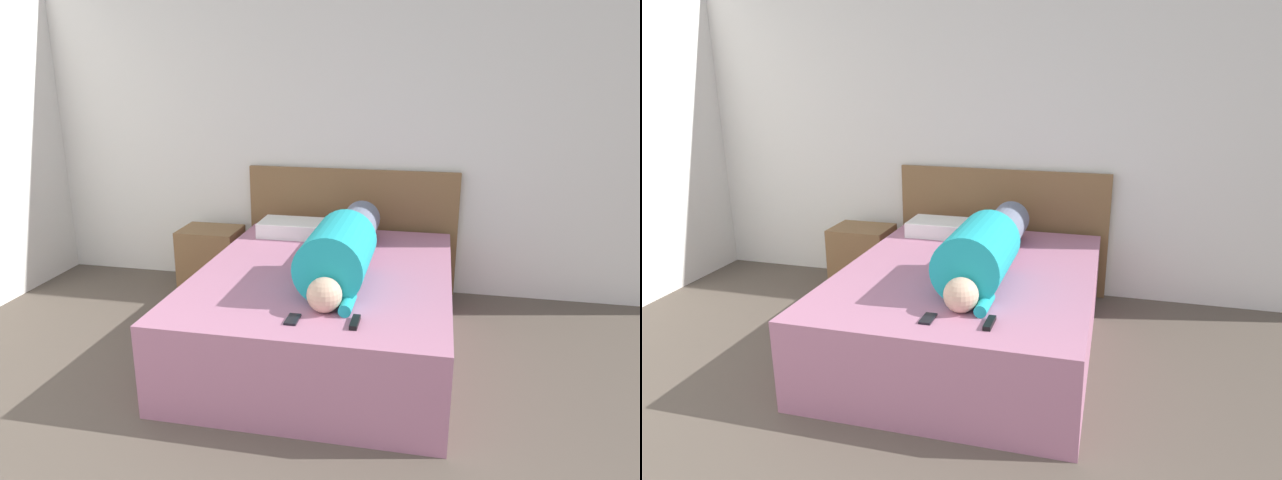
# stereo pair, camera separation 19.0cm
# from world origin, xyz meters

# --- Properties ---
(wall_back) EXTENTS (6.31, 0.06, 2.60)m
(wall_back) POSITION_xyz_m (0.00, 3.90, 1.30)
(wall_back) COLOR white
(wall_back) RESTS_ON ground_plane
(bed) EXTENTS (1.60, 2.04, 0.54)m
(bed) POSITION_xyz_m (0.07, 2.72, 0.27)
(bed) COLOR #B2708E
(bed) RESTS_ON ground_plane
(headboard) EXTENTS (1.72, 0.04, 1.01)m
(headboard) POSITION_xyz_m (0.07, 3.83, 0.51)
(headboard) COLOR brown
(headboard) RESTS_ON ground_plane
(nightstand) EXTENTS (0.48, 0.38, 0.53)m
(nightstand) POSITION_xyz_m (-1.06, 3.54, 0.26)
(nightstand) COLOR brown
(nightstand) RESTS_ON ground_plane
(person_lying) EXTENTS (0.40, 1.59, 0.40)m
(person_lying) POSITION_xyz_m (0.19, 2.70, 0.71)
(person_lying) COLOR #DBB293
(person_lying) RESTS_ON bed
(pillow_near_headboard) EXTENTS (0.57, 0.32, 0.11)m
(pillow_near_headboard) POSITION_xyz_m (-0.30, 3.46, 0.60)
(pillow_near_headboard) COLOR white
(pillow_near_headboard) RESTS_ON bed
(tv_remote) EXTENTS (0.04, 0.15, 0.02)m
(tv_remote) POSITION_xyz_m (0.38, 1.95, 0.55)
(tv_remote) COLOR black
(tv_remote) RESTS_ON bed
(cell_phone) EXTENTS (0.06, 0.13, 0.01)m
(cell_phone) POSITION_xyz_m (0.05, 1.93, 0.54)
(cell_phone) COLOR black
(cell_phone) RESTS_ON bed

